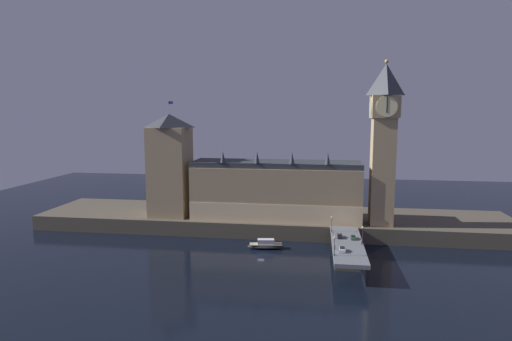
{
  "coord_description": "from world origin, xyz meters",
  "views": [
    {
      "loc": [
        21.2,
        -159.09,
        54.59
      ],
      "look_at": [
        -4.85,
        20.0,
        29.95
      ],
      "focal_mm": 30.0,
      "sensor_mm": 36.0,
      "label": 1
    }
  ],
  "objects_px": {
    "victoria_tower": "(170,165)",
    "street_lamp_mid": "(363,233)",
    "street_lamp_far": "(332,222)",
    "car_northbound_trail": "(342,249)",
    "pedestrian_near_rail": "(335,247)",
    "pedestrian_mid_walk": "(362,242)",
    "clock_tower": "(383,139)",
    "boat_upstream": "(266,245)",
    "pedestrian_far_rail": "(333,231)",
    "car_southbound_trail": "(353,237)",
    "car_northbound_lead": "(340,236)",
    "street_lamp_near": "(334,244)"
  },
  "relations": [
    {
      "from": "car_southbound_trail",
      "to": "street_lamp_near",
      "type": "relative_size",
      "value": 0.65
    },
    {
      "from": "street_lamp_mid",
      "to": "street_lamp_far",
      "type": "height_order",
      "value": "street_lamp_mid"
    },
    {
      "from": "victoria_tower",
      "to": "boat_upstream",
      "type": "relative_size",
      "value": 3.47
    },
    {
      "from": "victoria_tower",
      "to": "car_northbound_lead",
      "type": "relative_size",
      "value": 11.53
    },
    {
      "from": "pedestrian_mid_walk",
      "to": "pedestrian_far_rail",
      "type": "distance_m",
      "value": 16.5
    },
    {
      "from": "street_lamp_far",
      "to": "car_northbound_trail",
      "type": "bearing_deg",
      "value": -83.45
    },
    {
      "from": "car_northbound_lead",
      "to": "street_lamp_near",
      "type": "xyz_separation_m",
      "value": [
        -2.85,
        -20.9,
        3.41
      ]
    },
    {
      "from": "clock_tower",
      "to": "car_northbound_trail",
      "type": "distance_m",
      "value": 57.35
    },
    {
      "from": "pedestrian_far_rail",
      "to": "victoria_tower",
      "type": "bearing_deg",
      "value": 162.5
    },
    {
      "from": "victoria_tower",
      "to": "car_northbound_lead",
      "type": "xyz_separation_m",
      "value": [
        76.78,
        -28.94,
        -22.37
      ]
    },
    {
      "from": "street_lamp_near",
      "to": "boat_upstream",
      "type": "height_order",
      "value": "street_lamp_near"
    },
    {
      "from": "pedestrian_mid_walk",
      "to": "street_lamp_mid",
      "type": "distance_m",
      "value": 3.45
    },
    {
      "from": "clock_tower",
      "to": "car_southbound_trail",
      "type": "height_order",
      "value": "clock_tower"
    },
    {
      "from": "pedestrian_near_rail",
      "to": "victoria_tower",
      "type": "bearing_deg",
      "value": 149.42
    },
    {
      "from": "street_lamp_near",
      "to": "street_lamp_far",
      "type": "distance_m",
      "value": 29.44
    },
    {
      "from": "clock_tower",
      "to": "car_southbound_trail",
      "type": "xyz_separation_m",
      "value": [
        -13.4,
        -26.12,
        -35.35
      ]
    },
    {
      "from": "pedestrian_mid_walk",
      "to": "car_northbound_trail",
      "type": "bearing_deg",
      "value": -130.75
    },
    {
      "from": "car_northbound_trail",
      "to": "pedestrian_mid_walk",
      "type": "height_order",
      "value": "pedestrian_mid_walk"
    },
    {
      "from": "boat_upstream",
      "to": "pedestrian_far_rail",
      "type": "bearing_deg",
      "value": 0.36
    },
    {
      "from": "clock_tower",
      "to": "car_northbound_lead",
      "type": "height_order",
      "value": "clock_tower"
    },
    {
      "from": "car_northbound_trail",
      "to": "pedestrian_near_rail",
      "type": "height_order",
      "value": "pedestrian_near_rail"
    },
    {
      "from": "pedestrian_mid_walk",
      "to": "pedestrian_near_rail",
      "type": "bearing_deg",
      "value": -143.63
    },
    {
      "from": "car_northbound_lead",
      "to": "boat_upstream",
      "type": "relative_size",
      "value": 0.3
    },
    {
      "from": "car_northbound_lead",
      "to": "pedestrian_near_rail",
      "type": "distance_m",
      "value": 15.19
    },
    {
      "from": "car_southbound_trail",
      "to": "pedestrian_mid_walk",
      "type": "distance_m",
      "value": 7.15
    },
    {
      "from": "car_northbound_trail",
      "to": "car_southbound_trail",
      "type": "relative_size",
      "value": 1.02
    },
    {
      "from": "pedestrian_near_rail",
      "to": "pedestrian_mid_walk",
      "type": "distance_m",
      "value": 12.18
    },
    {
      "from": "street_lamp_near",
      "to": "boat_upstream",
      "type": "relative_size",
      "value": 0.42
    },
    {
      "from": "car_southbound_trail",
      "to": "street_lamp_near",
      "type": "height_order",
      "value": "street_lamp_near"
    },
    {
      "from": "street_lamp_near",
      "to": "pedestrian_far_rail",
      "type": "bearing_deg",
      "value": 89.13
    },
    {
      "from": "victoria_tower",
      "to": "street_lamp_far",
      "type": "bearing_deg",
      "value": -15.43
    },
    {
      "from": "street_lamp_mid",
      "to": "car_southbound_trail",
      "type": "bearing_deg",
      "value": 119.09
    },
    {
      "from": "street_lamp_far",
      "to": "boat_upstream",
      "type": "xyz_separation_m",
      "value": [
        -26.12,
        -3.21,
        -9.81
      ]
    },
    {
      "from": "car_southbound_trail",
      "to": "boat_upstream",
      "type": "distance_m",
      "value": 35.1
    },
    {
      "from": "car_southbound_trail",
      "to": "pedestrian_near_rail",
      "type": "bearing_deg",
      "value": -117.83
    },
    {
      "from": "pedestrian_near_rail",
      "to": "car_southbound_trail",
      "type": "bearing_deg",
      "value": 62.17
    },
    {
      "from": "car_northbound_trail",
      "to": "boat_upstream",
      "type": "distance_m",
      "value": 36.78
    },
    {
      "from": "pedestrian_far_rail",
      "to": "boat_upstream",
      "type": "distance_m",
      "value": 27.38
    },
    {
      "from": "victoria_tower",
      "to": "street_lamp_mid",
      "type": "relative_size",
      "value": 8.35
    },
    {
      "from": "clock_tower",
      "to": "victoria_tower",
      "type": "height_order",
      "value": "clock_tower"
    },
    {
      "from": "victoria_tower",
      "to": "street_lamp_mid",
      "type": "height_order",
      "value": "victoria_tower"
    },
    {
      "from": "car_southbound_trail",
      "to": "pedestrian_near_rail",
      "type": "height_order",
      "value": "pedestrian_near_rail"
    },
    {
      "from": "car_northbound_trail",
      "to": "boat_upstream",
      "type": "relative_size",
      "value": 0.28
    },
    {
      "from": "car_southbound_trail",
      "to": "boat_upstream",
      "type": "bearing_deg",
      "value": 169.33
    },
    {
      "from": "clock_tower",
      "to": "pedestrian_near_rail",
      "type": "relative_size",
      "value": 40.04
    },
    {
      "from": "pedestrian_far_rail",
      "to": "street_lamp_near",
      "type": "bearing_deg",
      "value": -90.87
    },
    {
      "from": "car_northbound_lead",
      "to": "car_northbound_trail",
      "type": "height_order",
      "value": "car_northbound_trail"
    },
    {
      "from": "car_northbound_trail",
      "to": "pedestrian_far_rail",
      "type": "bearing_deg",
      "value": 96.42
    },
    {
      "from": "clock_tower",
      "to": "street_lamp_mid",
      "type": "xyz_separation_m",
      "value": [
        -10.55,
        -31.24,
        -31.99
      ]
    },
    {
      "from": "pedestrian_near_rail",
      "to": "street_lamp_near",
      "type": "relative_size",
      "value": 0.27
    }
  ]
}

